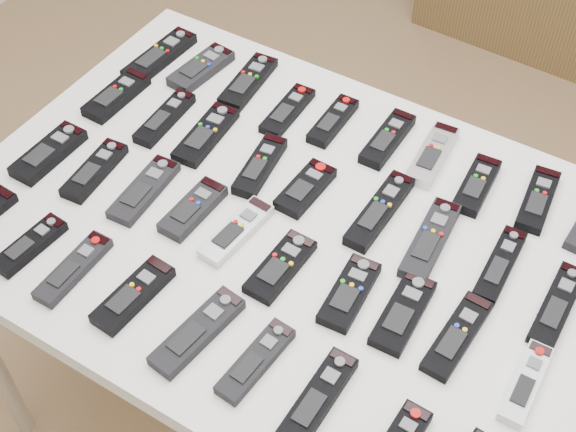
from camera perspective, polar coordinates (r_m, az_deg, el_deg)
The scene contains 36 objects.
ground at distance 2.23m, azimuth 1.60°, elevation -11.17°, with size 4.00×4.00×0.00m, color #966A4C.
table at distance 1.56m, azimuth -0.00°, elevation -1.88°, with size 1.25×0.88×0.78m.
remote_0 at distance 1.90m, azimuth -9.12°, elevation 11.16°, with size 0.06×0.20×0.02m, color black.
remote_1 at distance 1.85m, azimuth -6.20°, elevation 10.39°, with size 0.06×0.17×0.02m, color black.
remote_2 at distance 1.81m, azimuth -2.84°, elevation 9.53°, with size 0.06×0.18×0.02m, color black.
remote_3 at distance 1.73m, azimuth -0.03°, elevation 7.50°, with size 0.05×0.16×0.02m, color black.
remote_4 at distance 1.71m, azimuth 3.22°, elevation 6.77°, with size 0.05×0.15×0.02m, color black.
remote_5 at distance 1.68m, azimuth 7.09°, elevation 5.47°, with size 0.05×0.17×0.02m, color black.
remote_6 at distance 1.66m, azimuth 10.23°, elevation 4.29°, with size 0.05×0.18×0.02m, color #B7B7BC.
remote_7 at distance 1.61m, azimuth 13.28°, elevation 2.15°, with size 0.05×0.15×0.02m, color black.
remote_8 at distance 1.62m, azimuth 17.35°, elevation 1.12°, with size 0.05×0.17×0.02m, color black.
remote_10 at distance 1.81m, azimuth -12.10°, elevation 8.38°, with size 0.06×0.17×0.02m, color black.
remote_11 at distance 1.73m, azimuth -8.75°, elevation 6.91°, with size 0.05×0.17×0.02m, color black.
remote_12 at distance 1.69m, azimuth -5.85°, elevation 5.78°, with size 0.06×0.18×0.02m, color black.
remote_13 at distance 1.61m, azimuth -2.00°, elevation 3.58°, with size 0.05×0.17×0.02m, color black.
remote_14 at distance 1.57m, azimuth 1.25°, elevation 1.98°, with size 0.06×0.14×0.02m, color black.
remote_15 at distance 1.53m, azimuth 6.53°, elevation 0.38°, with size 0.05×0.20×0.02m, color black.
remote_16 at distance 1.50m, azimuth 10.08°, elevation -1.69°, with size 0.05×0.20×0.02m, color black.
remote_17 at distance 1.49m, azimuth 14.83°, elevation -3.39°, with size 0.04×0.18×0.02m, color black.
remote_18 at distance 1.47m, azimuth 18.60°, elevation -6.05°, with size 0.05×0.19×0.02m, color black.
remote_19 at distance 1.70m, azimuth -16.66°, elevation 4.32°, with size 0.06×0.17×0.02m, color black.
remote_20 at distance 1.65m, azimuth -13.59°, elevation 3.17°, with size 0.05×0.17×0.02m, color black.
remote_21 at distance 1.59m, azimuth -10.19°, elevation 1.83°, with size 0.06×0.18×0.02m, color black.
remote_22 at distance 1.54m, azimuth -6.77°, elevation 0.50°, with size 0.06×0.15×0.02m, color black.
remote_23 at distance 1.50m, azimuth -3.70°, elevation -1.08°, with size 0.05×0.17×0.02m, color #B7B7BC.
remote_24 at distance 1.44m, azimuth -0.54°, elevation -3.62°, with size 0.06×0.16×0.02m, color black.
remote_25 at distance 1.41m, azimuth 4.39°, elevation -5.48°, with size 0.06×0.15×0.02m, color black.
remote_26 at distance 1.40m, azimuth 8.18°, elevation -6.83°, with size 0.06×0.16×0.02m, color black.
remote_27 at distance 1.39m, azimuth 11.93°, elevation -8.33°, with size 0.05×0.18×0.02m, color black.
remote_28 at distance 1.36m, azimuth 16.55°, elevation -11.34°, with size 0.04×0.16×0.02m, color silver.
remote_30 at distance 1.55m, azimuth -17.88°, elevation -1.98°, with size 0.04×0.15×0.02m, color black.
remote_31 at distance 1.49m, azimuth -15.01°, elevation -3.63°, with size 0.04×0.17×0.02m, color black.
remote_32 at distance 1.43m, azimuth -10.94°, elevation -5.53°, with size 0.05×0.16×0.02m, color black.
remote_33 at distance 1.37m, azimuth -6.45°, elevation -8.18°, with size 0.05×0.19×0.02m, color black.
remote_34 at distance 1.33m, azimuth -2.31°, elevation -10.26°, with size 0.04×0.16×0.02m, color black.
remote_35 at distance 1.30m, azimuth 2.11°, elevation -12.87°, with size 0.05×0.18×0.02m, color black.
Camera 1 is at (0.54, -0.99, 1.93)m, focal length 50.00 mm.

